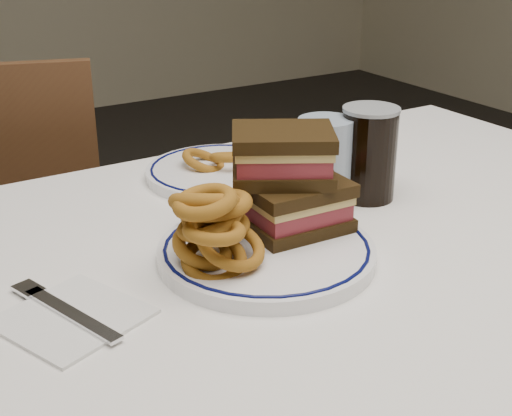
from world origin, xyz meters
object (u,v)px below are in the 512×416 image
reuben_sandwich (289,180)px  far_plate (223,171)px  beer_mug (370,152)px  main_plate (266,252)px  chair_far (9,240)px

reuben_sandwich → far_plate: 0.26m
beer_mug → far_plate: bearing=127.5°
beer_mug → main_plate: bearing=-158.5°
main_plate → beer_mug: size_ratio=1.95×
chair_far → main_plate: bearing=-79.8°
chair_far → far_plate: size_ratio=3.63×
chair_far → far_plate: bearing=-65.5°
chair_far → beer_mug: same height
reuben_sandwich → far_plate: size_ratio=0.65×
far_plate → main_plate: bearing=-108.8°
chair_far → reuben_sandwich: 0.87m
main_plate → reuben_sandwich: (0.05, 0.03, 0.07)m
reuben_sandwich → beer_mug: size_ratio=1.15×
beer_mug → far_plate: beer_mug is taller
chair_far → beer_mug: size_ratio=6.44×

